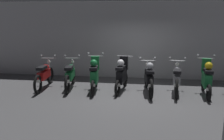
{
  "coord_description": "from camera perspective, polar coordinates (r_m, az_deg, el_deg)",
  "views": [
    {
      "loc": [
        0.24,
        -7.5,
        2.47
      ],
      "look_at": [
        -0.79,
        0.31,
        0.75
      ],
      "focal_mm": 37.6,
      "sensor_mm": 36.0,
      "label": 1
    }
  ],
  "objects": [
    {
      "name": "motorbike_slot_4",
      "position": [
        8.03,
        8.93,
        -1.83
      ],
      "size": [
        0.59,
        1.95,
        1.15
      ],
      "color": "black",
      "rests_on": "ground"
    },
    {
      "name": "ground_plane",
      "position": [
        7.9,
        5.45,
        -5.97
      ],
      "size": [
        80.0,
        80.0,
        0.0
      ],
      "primitive_type": "plane",
      "color": "#4C4C4F"
    },
    {
      "name": "motorbike_slot_5",
      "position": [
        8.23,
        15.44,
        -2.03
      ],
      "size": [
        0.59,
        1.95,
        1.15
      ],
      "color": "black",
      "rests_on": "ground"
    },
    {
      "name": "back_wall",
      "position": [
        9.98,
        6.18,
        7.23
      ],
      "size": [
        16.0,
        0.3,
        3.19
      ],
      "primitive_type": "cube",
      "color": "#ADADB2",
      "rests_on": "ground"
    },
    {
      "name": "motorbike_slot_2",
      "position": [
        8.16,
        -4.28,
        -1.2
      ],
      "size": [
        0.59,
        1.68,
        1.29
      ],
      "color": "black",
      "rests_on": "ground"
    },
    {
      "name": "motorbike_slot_0",
      "position": [
        8.81,
        -16.12,
        -1.14
      ],
      "size": [
        0.59,
        1.95,
        1.15
      ],
      "color": "black",
      "rests_on": "ground"
    },
    {
      "name": "motorbike_slot_1",
      "position": [
        8.6,
        -10.1,
        -1.17
      ],
      "size": [
        0.59,
        1.94,
        1.15
      ],
      "color": "black",
      "rests_on": "ground"
    },
    {
      "name": "motorbike_slot_3",
      "position": [
        8.15,
        2.39,
        -1.21
      ],
      "size": [
        0.56,
        1.68,
        1.18
      ],
      "color": "black",
      "rests_on": "ground"
    },
    {
      "name": "motorbike_slot_6",
      "position": [
        8.26,
        22.02,
        -1.91
      ],
      "size": [
        0.59,
        1.68,
        1.29
      ],
      "color": "black",
      "rests_on": "ground"
    }
  ]
}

